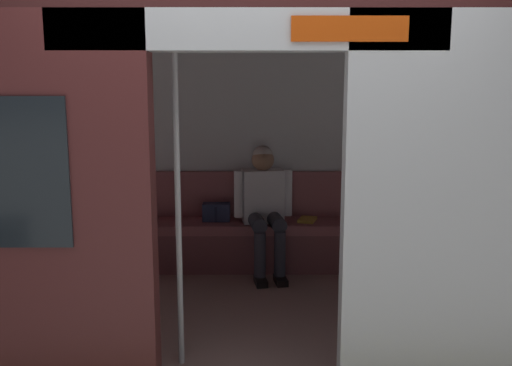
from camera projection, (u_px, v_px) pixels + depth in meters
The scene contains 6 objects.
train_car at pixel (241, 122), 4.01m from camera, with size 6.40×2.81×2.21m.
bench_seat at pixel (251, 234), 5.25m from camera, with size 2.90×0.44×0.46m.
person_seated at pixel (264, 201), 5.14m from camera, with size 0.55×0.71×1.19m.
handbag at pixel (216, 212), 5.28m from camera, with size 0.26×0.15×0.17m.
book at pixel (307, 220), 5.28m from camera, with size 0.15×0.22×0.03m, color gold.
grab_pole_door at pixel (178, 203), 3.32m from camera, with size 0.04×0.04×2.07m, color silver.
Camera 1 is at (-0.03, 2.80, 1.71)m, focal length 38.71 mm.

